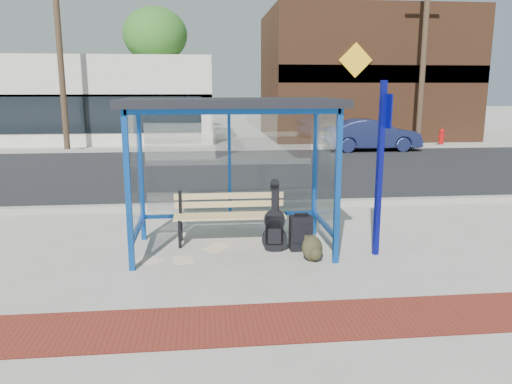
{
  "coord_description": "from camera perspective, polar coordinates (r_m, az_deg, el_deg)",
  "views": [
    {
      "loc": [
        -0.44,
        -7.72,
        2.58
      ],
      "look_at": [
        0.4,
        0.2,
        0.91
      ],
      "focal_mm": 35.0,
      "sensor_mm": 36.0,
      "label": 1
    }
  ],
  "objects": [
    {
      "name": "utility_pole_east",
      "position": [
        23.18,
        18.64,
        15.02
      ],
      "size": [
        1.6,
        0.24,
        8.0
      ],
      "color": "#4C3826",
      "rests_on": "ground"
    },
    {
      "name": "guitar_bag",
      "position": [
        7.99,
        2.12,
        -4.01
      ],
      "size": [
        0.41,
        0.16,
        1.1
      ],
      "rotation": [
        0.0,
        0.0,
        -0.12
      ],
      "color": "black",
      "rests_on": "ground"
    },
    {
      "name": "bench",
      "position": [
        8.46,
        -3.03,
        -2.43
      ],
      "size": [
        1.88,
        0.47,
        0.88
      ],
      "rotation": [
        0.0,
        0.0,
        -0.01
      ],
      "color": "black",
      "rests_on": "ground"
    },
    {
      "name": "ground",
      "position": [
        8.15,
        -2.67,
        -6.64
      ],
      "size": [
        120.0,
        120.0,
        0.0
      ],
      "primitive_type": "plane",
      "color": "#B2ADA0",
      "rests_on": "ground"
    },
    {
      "name": "backpack",
      "position": [
        7.65,
        6.5,
        -6.49
      ],
      "size": [
        0.38,
        0.36,
        0.39
      ],
      "rotation": [
        0.0,
        0.0,
        0.26
      ],
      "color": "#2B2918",
      "rests_on": "ground"
    },
    {
      "name": "bus_shelter",
      "position": [
        7.82,
        -2.85,
        8.07
      ],
      "size": [
        3.3,
        1.8,
        2.42
      ],
      "color": "#0E439E",
      "rests_on": "ground"
    },
    {
      "name": "street_asphalt",
      "position": [
        15.94,
        -4.4,
        2.49
      ],
      "size": [
        60.0,
        10.0,
        0.0
      ],
      "primitive_type": "cube",
      "color": "black",
      "rests_on": "ground"
    },
    {
      "name": "curb_near",
      "position": [
        10.92,
        -3.59,
        -1.53
      ],
      "size": [
        60.0,
        0.25,
        0.12
      ],
      "primitive_type": "cube",
      "color": "gray",
      "rests_on": "ground"
    },
    {
      "name": "utility_pole_west",
      "position": [
        21.89,
        -21.53,
        15.04
      ],
      "size": [
        1.6,
        0.24,
        8.0
      ],
      "color": "#4C3826",
      "rests_on": "ground"
    },
    {
      "name": "sign_post",
      "position": [
        7.83,
        14.05,
        3.63
      ],
      "size": [
        0.14,
        0.33,
        2.69
      ],
      "rotation": [
        0.0,
        0.0,
        0.19
      ],
      "color": "navy",
      "rests_on": "ground"
    },
    {
      "name": "tree_right",
      "position": [
        32.54,
        18.15,
        16.34
      ],
      "size": [
        3.6,
        3.6,
        7.03
      ],
      "color": "#4C3826",
      "rests_on": "ground"
    },
    {
      "name": "tree_mid",
      "position": [
        29.97,
        -11.45,
        17.11
      ],
      "size": [
        3.6,
        3.6,
        7.03
      ],
      "color": "#4C3826",
      "rests_on": "ground"
    },
    {
      "name": "parked_car",
      "position": [
        21.42,
        13.08,
        6.37
      ],
      "size": [
        3.98,
        1.45,
        1.3
      ],
      "primitive_type": "imported",
      "rotation": [
        0.0,
        0.0,
        1.59
      ],
      "color": "#1A224B",
      "rests_on": "ground"
    },
    {
      "name": "newspaper_a",
      "position": [
        7.84,
        -12.06,
        -7.63
      ],
      "size": [
        0.5,
        0.51,
        0.01
      ],
      "primitive_type": "cube",
      "rotation": [
        0.0,
        0.0,
        -0.89
      ],
      "color": "white",
      "rests_on": "ground"
    },
    {
      "name": "suitcase",
      "position": [
        8.09,
        5.14,
        -4.69
      ],
      "size": [
        0.36,
        0.25,
        0.62
      ],
      "rotation": [
        0.0,
        0.0,
        0.03
      ],
      "color": "black",
      "rests_on": "ground"
    },
    {
      "name": "far_sidewalk",
      "position": [
        22.87,
        -4.94,
        5.32
      ],
      "size": [
        60.0,
        4.0,
        0.01
      ],
      "primitive_type": "cube",
      "color": "#B2ADA0",
      "rests_on": "ground"
    },
    {
      "name": "storefront_brown",
      "position": [
        27.55,
        12.09,
        12.87
      ],
      "size": [
        10.0,
        7.08,
        6.4
      ],
      "color": "#59331E",
      "rests_on": "ground"
    },
    {
      "name": "storefront_white",
      "position": [
        27.1,
        -24.84,
        9.53
      ],
      "size": [
        18.0,
        6.04,
        4.0
      ],
      "color": "silver",
      "rests_on": "ground"
    },
    {
      "name": "fire_hydrant",
      "position": [
        24.3,
        20.44,
        5.98
      ],
      "size": [
        0.34,
        0.23,
        0.76
      ],
      "rotation": [
        0.0,
        0.0,
        0.2
      ],
      "color": "#BC0D0E",
      "rests_on": "ground"
    },
    {
      "name": "curb_far",
      "position": [
        20.98,
        -4.83,
        4.89
      ],
      "size": [
        60.0,
        0.25,
        0.12
      ],
      "primitive_type": "cube",
      "color": "gray",
      "rests_on": "ground"
    },
    {
      "name": "brick_paver_strip",
      "position": [
        5.75,
        -1.06,
        -14.8
      ],
      "size": [
        60.0,
        1.0,
        0.01
      ],
      "primitive_type": "cube",
      "color": "maroon",
      "rests_on": "ground"
    },
    {
      "name": "newspaper_c",
      "position": [
        8.27,
        -4.5,
        -6.38
      ],
      "size": [
        0.52,
        0.53,
        0.01
      ],
      "primitive_type": "cube",
      "rotation": [
        0.0,
        0.0,
        0.9
      ],
      "color": "white",
      "rests_on": "ground"
    },
    {
      "name": "newspaper_b",
      "position": [
        7.77,
        -8.34,
        -7.68
      ],
      "size": [
        0.36,
        0.42,
        0.01
      ],
      "primitive_type": "cube",
      "rotation": [
        0.0,
        0.0,
        -1.4
      ],
      "color": "white",
      "rests_on": "ground"
    }
  ]
}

